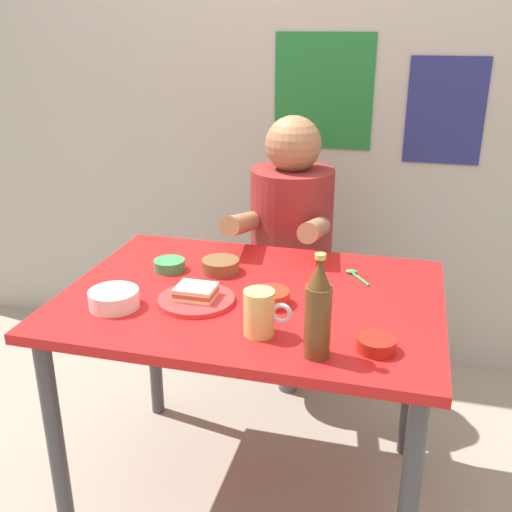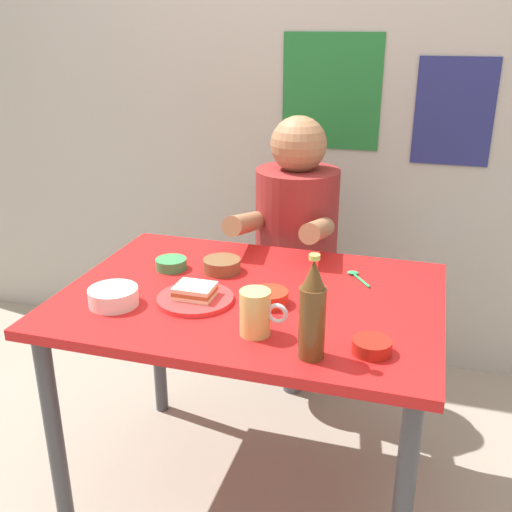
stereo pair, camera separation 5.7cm
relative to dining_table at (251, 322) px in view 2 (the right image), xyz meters
The scene contains 15 objects.
ground_plane 0.65m from the dining_table, ahead, with size 6.00×6.00×0.00m, color gray.
wall_back 1.24m from the dining_table, 89.97° to the left, with size 4.40×0.09×2.60m.
dining_table is the anchor object (origin of this frame).
stool 0.70m from the dining_table, 90.83° to the left, with size 0.34×0.34×0.45m.
person_seated 0.63m from the dining_table, 90.84° to the left, with size 0.33×0.56×0.72m.
plate_orange 0.20m from the dining_table, 145.49° to the right, with size 0.22×0.22×0.01m, color red.
sandwich 0.21m from the dining_table, 145.49° to the right, with size 0.11×0.09×0.04m.
beer_mug 0.29m from the dining_table, 69.91° to the right, with size 0.13×0.08×0.12m.
beer_bottle 0.44m from the dining_table, 51.11° to the right, with size 0.06×0.06×0.26m.
rice_bowl_white 0.41m from the dining_table, 152.49° to the right, with size 0.14×0.14×0.05m.
dip_bowl_green 0.34m from the dining_table, 160.76° to the left, with size 0.10×0.10×0.03m.
sauce_bowl_chili 0.14m from the dining_table, 36.97° to the right, with size 0.11×0.11×0.04m.
sambal_bowl_red 0.46m from the dining_table, 32.26° to the right, with size 0.10×0.10×0.03m.
condiment_bowl_brown 0.23m from the dining_table, 136.13° to the left, with size 0.12×0.12×0.04m.
spoon 0.36m from the dining_table, 36.74° to the left, with size 0.08×0.10×0.01m.
Camera 2 is at (0.47, -1.53, 1.49)m, focal length 41.92 mm.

